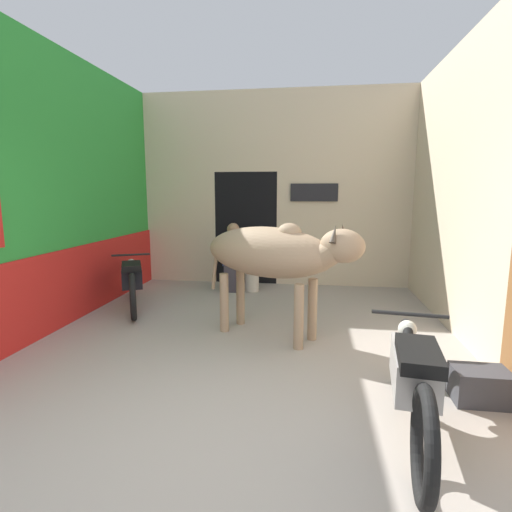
% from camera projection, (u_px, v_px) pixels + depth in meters
% --- Properties ---
extents(ground_plane, '(30.00, 30.00, 0.00)m').
position_uv_depth(ground_plane, '(191.00, 465.00, 2.56)').
color(ground_plane, '#9E9389').
extents(wall_left_shopfront, '(0.25, 5.17, 3.54)m').
position_uv_depth(wall_left_shopfront, '(58.00, 193.00, 5.16)').
color(wall_left_shopfront, green).
rests_on(wall_left_shopfront, ground_plane).
extents(wall_back_with_doorway, '(4.93, 0.93, 3.54)m').
position_uv_depth(wall_back_with_doorway, '(265.00, 203.00, 7.64)').
color(wall_back_with_doorway, beige).
rests_on(wall_back_with_doorway, ground_plane).
extents(wall_right_with_door, '(0.22, 5.17, 3.54)m').
position_uv_depth(wall_right_with_door, '(480.00, 190.00, 4.39)').
color(wall_right_with_door, beige).
rests_on(wall_right_with_door, ground_plane).
extents(cow, '(2.02, 1.28, 1.41)m').
position_uv_depth(cow, '(274.00, 254.00, 4.66)').
color(cow, tan).
rests_on(cow, ground_plane).
extents(motorcycle_near, '(0.58, 1.87, 0.78)m').
position_uv_depth(motorcycle_near, '(413.00, 379.00, 2.78)').
color(motorcycle_near, black).
rests_on(motorcycle_near, ground_plane).
extents(motorcycle_far, '(0.89, 1.65, 0.77)m').
position_uv_depth(motorcycle_far, '(132.00, 281.00, 5.91)').
color(motorcycle_far, black).
rests_on(motorcycle_far, ground_plane).
extents(shopkeeper_seated, '(0.36, 0.34, 1.19)m').
position_uv_depth(shopkeeper_seated, '(233.00, 255.00, 6.99)').
color(shopkeeper_seated, '#3D3842').
rests_on(shopkeeper_seated, ground_plane).
extents(plastic_stool, '(0.35, 0.35, 0.39)m').
position_uv_depth(plastic_stool, '(252.00, 279.00, 7.00)').
color(plastic_stool, beige).
rests_on(plastic_stool, ground_plane).
extents(crate, '(0.44, 0.32, 0.28)m').
position_uv_depth(crate, '(480.00, 385.00, 3.31)').
color(crate, '#38383D').
rests_on(crate, ground_plane).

